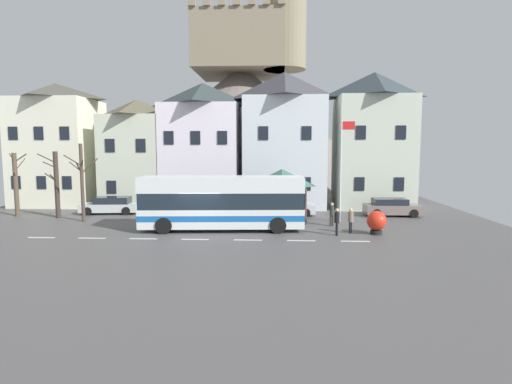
# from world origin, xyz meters

# --- Properties ---
(ground_plane) EXTENTS (40.00, 60.00, 0.07)m
(ground_plane) POSITION_xyz_m (0.00, -0.00, -0.03)
(ground_plane) COLOR #4F4D4D
(townhouse_00) EXTENTS (6.69, 6.02, 10.99)m
(townhouse_00) POSITION_xyz_m (-15.35, 11.98, 5.49)
(townhouse_00) COLOR silver
(townhouse_00) RESTS_ON ground_plane
(townhouse_01) EXTENTS (5.22, 6.26, 9.52)m
(townhouse_01) POSITION_xyz_m (-7.99, 12.10, 4.76)
(townhouse_01) COLOR beige
(townhouse_01) RESTS_ON ground_plane
(townhouse_02) EXTENTS (6.66, 6.94, 10.99)m
(townhouse_02) POSITION_xyz_m (-2.09, 12.44, 5.49)
(townhouse_02) COLOR white
(townhouse_02) RESTS_ON ground_plane
(townhouse_03) EXTENTS (7.00, 6.59, 11.84)m
(townhouse_03) POSITION_xyz_m (5.24, 12.26, 5.92)
(townhouse_03) COLOR silver
(townhouse_03) RESTS_ON ground_plane
(townhouse_04) EXTENTS (6.34, 5.28, 11.64)m
(townhouse_04) POSITION_xyz_m (12.92, 11.61, 5.82)
(townhouse_04) COLOR beige
(townhouse_04) RESTS_ON ground_plane
(hilltop_castle) EXTENTS (40.61, 40.61, 24.93)m
(hilltop_castle) POSITION_xyz_m (-0.47, 34.02, 8.97)
(hilltop_castle) COLOR slate
(hilltop_castle) RESTS_ON ground_plane
(transit_bus) EXTENTS (10.35, 3.27, 3.38)m
(transit_bus) POSITION_xyz_m (1.17, 0.95, 1.71)
(transit_bus) COLOR silver
(transit_bus) RESTS_ON ground_plane
(bus_shelter) EXTENTS (3.60, 3.60, 3.66)m
(bus_shelter) POSITION_xyz_m (4.97, 5.34, 3.01)
(bus_shelter) COLOR #473D33
(bus_shelter) RESTS_ON ground_plane
(parked_car_00) EXTENTS (4.59, 2.23, 1.34)m
(parked_car_00) POSITION_xyz_m (-8.56, 6.94, 0.66)
(parked_car_00) COLOR silver
(parked_car_00) RESTS_ON ground_plane
(parked_car_01) EXTENTS (4.16, 2.31, 1.40)m
(parked_car_01) POSITION_xyz_m (-2.82, 7.35, 0.68)
(parked_car_01) COLOR navy
(parked_car_01) RESTS_ON ground_plane
(parked_car_02) EXTENTS (4.51, 2.31, 1.46)m
(parked_car_02) POSITION_xyz_m (5.24, 6.77, 0.71)
(parked_car_02) COLOR silver
(parked_car_02) RESTS_ON ground_plane
(parked_car_03) EXTENTS (4.16, 1.91, 1.34)m
(parked_car_03) POSITION_xyz_m (13.41, 6.97, 0.66)
(parked_car_03) COLOR slate
(parked_car_03) RESTS_ON ground_plane
(pedestrian_00) EXTENTS (0.34, 0.33, 1.60)m
(pedestrian_00) POSITION_xyz_m (6.40, 2.85, 0.93)
(pedestrian_00) COLOR black
(pedestrian_00) RESTS_ON ground_plane
(pedestrian_01) EXTENTS (0.33, 0.33, 1.52)m
(pedestrian_01) POSITION_xyz_m (9.11, 0.31, 0.90)
(pedestrian_01) COLOR black
(pedestrian_01) RESTS_ON ground_plane
(pedestrian_02) EXTENTS (0.29, 0.29, 1.56)m
(pedestrian_02) POSITION_xyz_m (8.28, 2.62, 0.87)
(pedestrian_02) COLOR #38332D
(pedestrian_02) RESTS_ON ground_plane
(pedestrian_03) EXTENTS (0.32, 0.32, 1.63)m
(pedestrian_03) POSITION_xyz_m (8.18, -0.41, 0.97)
(pedestrian_03) COLOR black
(pedestrian_03) RESTS_ON ground_plane
(public_bench) EXTENTS (1.66, 0.48, 0.87)m
(public_bench) POSITION_xyz_m (2.94, 6.92, 0.47)
(public_bench) COLOR brown
(public_bench) RESTS_ON ground_plane
(flagpole) EXTENTS (0.95, 0.10, 7.06)m
(flagpole) POSITION_xyz_m (9.11, 4.06, 4.09)
(flagpole) COLOR silver
(flagpole) RESTS_ON ground_plane
(harbour_buoy) EXTENTS (1.17, 1.17, 1.42)m
(harbour_buoy) POSITION_xyz_m (10.61, 0.06, 0.78)
(harbour_buoy) COLOR black
(harbour_buoy) RESTS_ON ground_plane
(bare_tree_00) EXTENTS (1.25, 1.39, 4.82)m
(bare_tree_00) POSITION_xyz_m (-15.18, 5.37, 2.50)
(bare_tree_00) COLOR brown
(bare_tree_00) RESTS_ON ground_plane
(bare_tree_01) EXTENTS (1.35, 1.49, 4.93)m
(bare_tree_01) POSITION_xyz_m (-11.71, 4.82, 2.55)
(bare_tree_01) COLOR #382D28
(bare_tree_01) RESTS_ON ground_plane
(bare_tree_02) EXTENTS (1.90, 1.38, 5.48)m
(bare_tree_02) POSITION_xyz_m (-9.05, 3.39, 2.89)
(bare_tree_02) COLOR #47382D
(bare_tree_02) RESTS_ON ground_plane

